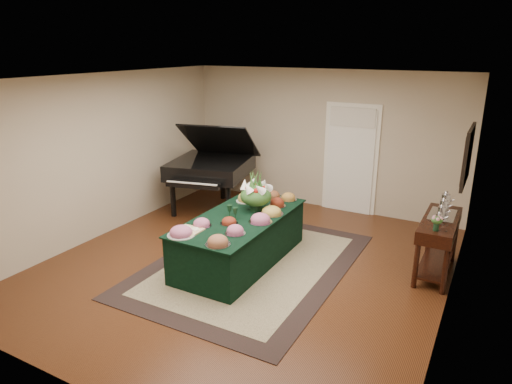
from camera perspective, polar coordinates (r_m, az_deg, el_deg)
The scene contains 14 objects.
ground at distance 6.88m, azimuth -1.21°, elevation -9.03°, with size 6.00×6.00×0.00m, color black.
area_rug at distance 6.87m, azimuth -0.56°, elevation -8.99°, with size 2.64×3.70×0.01m.
kitchen_doorway at distance 8.89m, azimuth 11.71°, elevation 3.91°, with size 1.05×0.07×2.10m.
buffet_table at distance 6.81m, azimuth -1.95°, elevation -5.91°, with size 1.11×2.33×0.73m.
food_platters at distance 6.66m, azimuth -1.39°, elevation -2.67°, with size 1.05×2.32×0.12m.
cutting_board at distance 6.21m, azimuth -8.42°, elevation -4.56°, with size 0.34×0.34×0.10m.
green_goblets at distance 6.60m, azimuth -2.97°, elevation -2.49°, with size 0.20×0.13×0.18m.
floral_centerpiece at distance 6.84m, azimuth -0.02°, elevation 0.03°, with size 0.49×0.49×0.49m.
grand_piano at distance 8.90m, azimuth -5.64°, elevation 3.19°, with size 1.74×1.94×1.74m.
wicker_basket at distance 8.67m, azimuth -3.06°, elevation -2.39°, with size 0.36×0.36×0.22m, color #A57D42.
mahogany_sideboard at distance 6.85m, azimuth 21.91°, elevation -4.60°, with size 0.45×1.29×0.84m.
tea_service at distance 6.86m, azimuth 22.33°, elevation -1.90°, with size 0.34×0.74×0.30m.
pink_bouquet at distance 6.29m, azimuth 21.68°, elevation -3.35°, with size 0.16×0.16×0.20m.
wall_painting at distance 6.52m, azimuth 24.94°, elevation 4.12°, with size 0.05×0.95×0.75m.
Camera 1 is at (3.05, -5.32, 3.12)m, focal length 32.00 mm.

